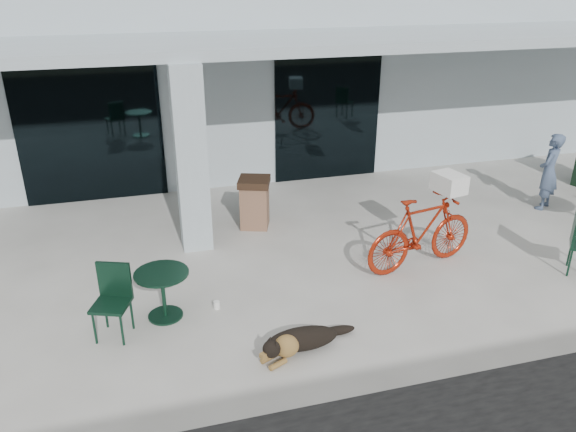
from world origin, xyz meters
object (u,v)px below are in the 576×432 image
object	(u,v)px
person	(549,172)
trash_receptacle	(255,203)
cafe_table_near	(164,295)
bicycle	(422,232)
dog	(303,338)
cafe_chair_near	(111,304)

from	to	relation	value
person	trash_receptacle	distance (m)	5.83
person	trash_receptacle	size ratio (longest dim) A/B	1.63
cafe_table_near	bicycle	bearing A→B (deg)	4.99
dog	trash_receptacle	size ratio (longest dim) A/B	1.12
bicycle	cafe_table_near	world-z (taller)	bicycle
bicycle	trash_receptacle	world-z (taller)	bicycle
bicycle	dog	xyz separation A→B (m)	(-2.44, -1.57, -0.44)
trash_receptacle	bicycle	bearing A→B (deg)	-45.08
dog	cafe_chair_near	xyz separation A→B (m)	(-2.30, 0.93, 0.32)
bicycle	person	size ratio (longest dim) A/B	1.32
cafe_table_near	dog	bearing A→B (deg)	-36.84
bicycle	cafe_chair_near	world-z (taller)	bicycle
bicycle	person	xyz separation A→B (m)	(3.56, 1.53, 0.16)
dog	trash_receptacle	bearing A→B (deg)	62.15
cafe_chair_near	bicycle	bearing A→B (deg)	28.86
cafe_table_near	trash_receptacle	distance (m)	3.18
dog	person	world-z (taller)	person
dog	cafe_table_near	world-z (taller)	cafe_table_near
bicycle	trash_receptacle	distance (m)	3.15
cafe_table_near	cafe_chair_near	bearing A→B (deg)	-157.04
trash_receptacle	person	bearing A→B (deg)	-6.92
dog	cafe_chair_near	size ratio (longest dim) A/B	1.07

